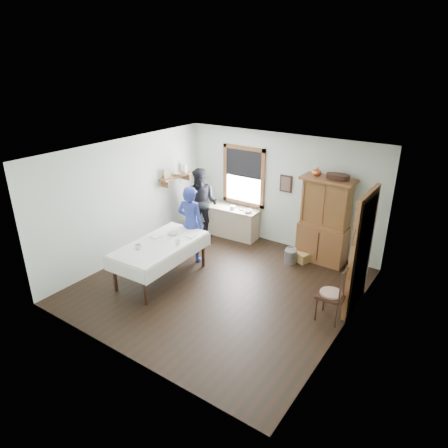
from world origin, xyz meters
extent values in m
cube|color=black|center=(0.00, 0.00, 0.01)|extent=(5.00, 5.00, 0.01)
cube|color=white|center=(0.00, 0.00, 2.70)|extent=(5.00, 5.00, 0.01)
cube|color=silver|center=(0.00, 2.50, 1.35)|extent=(5.00, 0.01, 2.70)
cube|color=silver|center=(0.00, -2.50, 1.35)|extent=(5.00, 0.01, 2.70)
cube|color=silver|center=(-2.50, 0.00, 1.35)|extent=(0.01, 5.00, 2.70)
cube|color=silver|center=(2.50, 0.00, 1.35)|extent=(0.01, 5.00, 2.70)
cube|color=white|center=(-1.00, 2.48, 1.55)|extent=(1.00, 0.02, 1.30)
cube|color=brown|center=(-1.00, 2.46, 2.25)|extent=(1.18, 0.06, 0.09)
cube|color=brown|center=(-1.00, 2.46, 0.85)|extent=(1.18, 0.06, 0.09)
cube|color=brown|center=(-1.54, 2.46, 1.55)|extent=(0.09, 0.06, 1.48)
cube|color=brown|center=(-0.46, 2.46, 1.55)|extent=(0.09, 0.06, 1.48)
cube|color=black|center=(-1.00, 2.44, 1.87)|extent=(0.98, 0.03, 0.66)
cube|color=#4E4237|center=(2.47, 0.85, 1.05)|extent=(0.03, 0.90, 2.10)
cube|color=brown|center=(2.44, 0.34, 1.05)|extent=(0.08, 0.12, 2.10)
cube|color=brown|center=(2.44, 1.36, 1.05)|extent=(0.08, 0.12, 2.10)
cube|color=brown|center=(2.44, 0.85, 2.16)|extent=(0.08, 1.14, 0.12)
cube|color=brown|center=(-2.37, 1.50, 1.55)|extent=(0.24, 1.00, 0.04)
cube|color=brown|center=(-2.37, 1.10, 1.45)|extent=(0.22, 0.03, 0.18)
cube|color=brown|center=(-2.37, 1.90, 1.45)|extent=(0.22, 0.03, 0.18)
cube|color=tan|center=(-2.37, 1.20, 1.68)|extent=(0.03, 0.22, 0.24)
cylinder|color=white|center=(-2.37, 1.85, 1.68)|extent=(0.12, 0.12, 0.22)
cube|color=#341C12|center=(0.15, 2.46, 1.55)|extent=(0.30, 0.04, 0.40)
torus|color=black|center=(2.45, 0.30, 1.72)|extent=(0.01, 0.27, 0.27)
cube|color=tan|center=(-1.12, 2.18, 0.38)|extent=(1.36, 0.58, 0.77)
cube|color=brown|center=(1.25, 2.19, 0.97)|extent=(1.15, 0.56, 1.93)
cube|color=white|center=(-1.17, -0.43, 0.40)|extent=(1.14, 2.06, 0.81)
cube|color=#341C12|center=(2.21, 0.20, 0.53)|extent=(0.52, 0.52, 1.06)
cube|color=#9A9DA2|center=(0.73, 1.71, 0.15)|extent=(0.32, 0.32, 0.30)
cube|color=#A7894B|center=(0.90, 1.91, 0.11)|extent=(0.42, 0.36, 0.21)
imported|color=navy|center=(-1.17, 0.57, 0.81)|extent=(0.64, 0.47, 1.62)
imported|color=black|center=(-1.79, 1.77, 0.82)|extent=(0.92, 0.79, 1.63)
imported|color=white|center=(-1.33, -0.87, 0.86)|extent=(0.16, 0.16, 0.10)
imported|color=white|center=(-0.81, -0.29, 0.86)|extent=(0.12, 0.12, 0.10)
imported|color=white|center=(-1.23, 0.04, 0.84)|extent=(0.27, 0.27, 0.06)
imported|color=brown|center=(-0.95, 2.19, 0.78)|extent=(0.24, 0.26, 0.02)
imported|color=white|center=(-0.65, 2.13, 0.80)|extent=(0.28, 0.28, 0.07)
imported|color=white|center=(-2.37, 1.55, 1.60)|extent=(0.22, 0.22, 0.05)
camera|label=1|loc=(4.00, -5.67, 4.27)|focal=32.00mm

